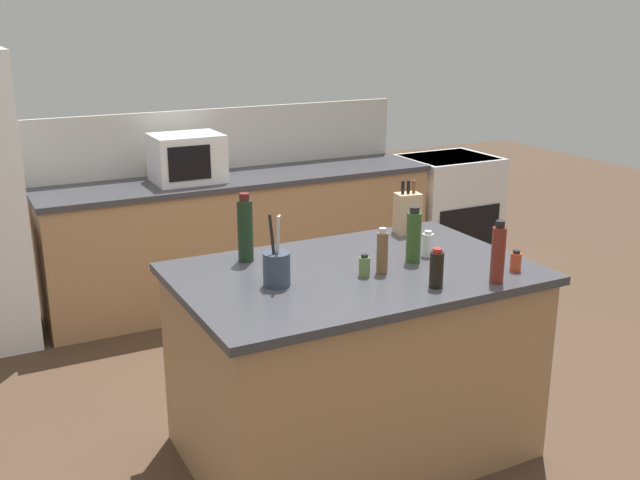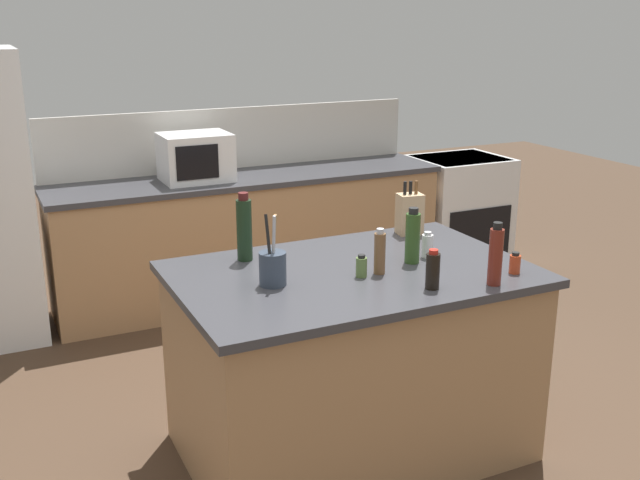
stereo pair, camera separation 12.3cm
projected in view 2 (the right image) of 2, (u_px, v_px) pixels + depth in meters
ground_plane at (350, 447)px, 3.75m from camera, size 14.00×14.00×0.00m
back_counter_run at (251, 236)px, 5.64m from camera, size 2.94×0.66×0.94m
wall_backsplash at (234, 138)px, 5.70m from camera, size 2.90×0.03×0.46m
kitchen_island at (351, 362)px, 3.61m from camera, size 1.65×1.07×0.94m
range_oven at (458, 210)px, 6.41m from camera, size 0.76×0.65×0.92m
microwave at (196, 157)px, 5.29m from camera, size 0.48×0.39×0.34m
knife_block at (410, 213)px, 4.02m from camera, size 0.14×0.12×0.29m
utensil_crock at (273, 267)px, 3.26m from camera, size 0.12×0.12×0.32m
olive_oil_bottle at (413, 237)px, 3.54m from camera, size 0.07×0.07×0.27m
soy_sauce_bottle at (433, 270)px, 3.22m from camera, size 0.06×0.06×0.18m
wine_bottle at (244, 229)px, 3.57m from camera, size 0.07×0.07×0.33m
spice_jar_paprika at (515, 264)px, 3.42m from camera, size 0.05×0.05×0.10m
spice_jar_oregano at (361, 267)px, 3.37m from camera, size 0.05×0.05×0.10m
pepper_grinder at (380, 253)px, 3.40m from camera, size 0.05×0.05×0.21m
vinegar_bottle at (496, 256)px, 3.25m from camera, size 0.06×0.06×0.28m
salt_shaker at (427, 245)px, 3.64m from camera, size 0.06×0.06×0.13m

